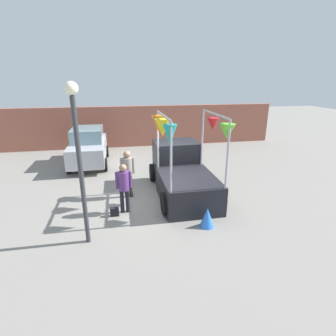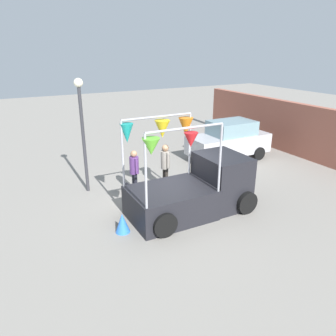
{
  "view_description": "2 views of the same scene",
  "coord_description": "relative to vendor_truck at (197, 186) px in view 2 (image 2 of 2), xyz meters",
  "views": [
    {
      "loc": [
        -1.46,
        -8.77,
        4.26
      ],
      "look_at": [
        0.14,
        -0.53,
        1.39
      ],
      "focal_mm": 28.0,
      "sensor_mm": 36.0,
      "label": 1
    },
    {
      "loc": [
        9.19,
        -4.97,
        5.21
      ],
      "look_at": [
        0.24,
        -0.21,
        1.45
      ],
      "focal_mm": 35.0,
      "sensor_mm": 36.0,
      "label": 2
    }
  ],
  "objects": [
    {
      "name": "person_vendor",
      "position": [
        -2.05,
        -0.13,
        0.23
      ],
      "size": [
        0.53,
        0.34,
        1.8
      ],
      "color": "#2D2823",
      "rests_on": "ground"
    },
    {
      "name": "folded_kite_bundle_azure",
      "position": [
        0.17,
        -2.72,
        -0.56
      ],
      "size": [
        0.62,
        0.62,
        0.6
      ],
      "primitive_type": "cone",
      "rotation": [
        0.0,
        0.0,
        2.21
      ],
      "color": "blue",
      "rests_on": "ground"
    },
    {
      "name": "ground_plane",
      "position": [
        -0.85,
        -0.56,
        -0.86
      ],
      "size": [
        60.0,
        60.0,
        0.0
      ],
      "primitive_type": "plane",
      "color": "gray"
    },
    {
      "name": "street_lamp",
      "position": [
        -3.29,
        -2.84,
        1.86
      ],
      "size": [
        0.32,
        0.32,
        4.21
      ],
      "color": "#333338",
      "rests_on": "ground"
    },
    {
      "name": "parked_car",
      "position": [
        -3.86,
        4.31,
        0.08
      ],
      "size": [
        1.88,
        4.0,
        1.88
      ],
      "color": "#B7B7BC",
      "rests_on": "ground"
    },
    {
      "name": "vendor_truck",
      "position": [
        0.0,
        0.0,
        0.0
      ],
      "size": [
        2.35,
        4.04,
        3.17
      ],
      "color": "black",
      "rests_on": "ground"
    },
    {
      "name": "person_customer",
      "position": [
        -2.23,
        -1.33,
        0.15
      ],
      "size": [
        0.53,
        0.34,
        1.68
      ],
      "color": "black",
      "rests_on": "ground"
    },
    {
      "name": "brick_boundary_wall",
      "position": [
        -0.85,
        7.78,
        0.44
      ],
      "size": [
        18.0,
        0.36,
        2.6
      ],
      "primitive_type": "cube",
      "color": "#9E5947",
      "rests_on": "ground"
    },
    {
      "name": "handbag",
      "position": [
        -2.58,
        -1.53,
        -0.72
      ],
      "size": [
        0.28,
        0.16,
        0.28
      ],
      "primitive_type": "cube",
      "color": "black",
      "rests_on": "ground"
    }
  ]
}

